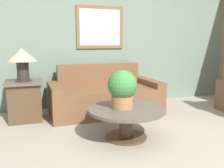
{
  "coord_description": "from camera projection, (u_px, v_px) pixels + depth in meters",
  "views": [
    {
      "loc": [
        -1.8,
        -1.88,
        1.26
      ],
      "look_at": [
        -0.54,
        1.74,
        0.61
      ],
      "focal_mm": 40.0,
      "sensor_mm": 36.0,
      "label": 1
    }
  ],
  "objects": [
    {
      "name": "potted_plant_on_table",
      "position": [
        122.0,
        88.0,
        3.23
      ],
      "size": [
        0.38,
        0.38,
        0.5
      ],
      "color": "#9E6B42",
      "rests_on": "coffee_table"
    },
    {
      "name": "ground_plane",
      "position": [
        218.0,
        167.0,
        2.54
      ],
      "size": [
        20.0,
        20.0,
        0.0
      ],
      "primitive_type": "plane",
      "color": "gray"
    },
    {
      "name": "table_lamp",
      "position": [
        22.0,
        58.0,
        3.9
      ],
      "size": [
        0.46,
        0.46,
        0.52
      ],
      "color": "#2D2823",
      "rests_on": "side_table"
    },
    {
      "name": "couch_main",
      "position": [
        105.0,
        97.0,
        4.46
      ],
      "size": [
        1.92,
        0.94,
        0.84
      ],
      "color": "brown",
      "rests_on": "ground_plane"
    },
    {
      "name": "wall_back",
      "position": [
        118.0,
        39.0,
        5.02
      ],
      "size": [
        7.09,
        0.09,
        2.6
      ],
      "color": "slate",
      "rests_on": "ground_plane"
    },
    {
      "name": "side_table",
      "position": [
        25.0,
        100.0,
        4.02
      ],
      "size": [
        0.58,
        0.58,
        0.64
      ],
      "color": "#4C3823",
      "rests_on": "ground_plane"
    },
    {
      "name": "coffee_table",
      "position": [
        126.0,
        116.0,
        3.26
      ],
      "size": [
        1.0,
        1.0,
        0.41
      ],
      "color": "#4C3823",
      "rests_on": "ground_plane"
    }
  ]
}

